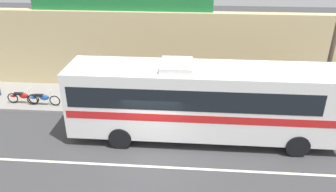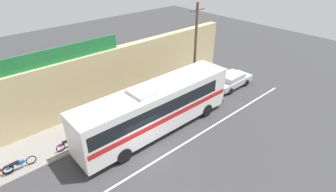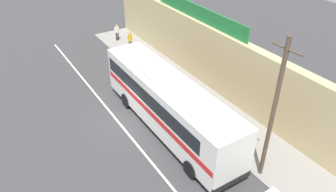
% 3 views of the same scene
% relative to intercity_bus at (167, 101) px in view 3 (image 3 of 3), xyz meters
% --- Properties ---
extents(ground_plane, '(70.00, 70.00, 0.00)m').
position_rel_intercity_bus_xyz_m(ground_plane, '(-2.13, -1.68, -2.07)').
color(ground_plane, '#3A3A3D').
extents(sidewalk_slab, '(30.00, 3.60, 0.14)m').
position_rel_intercity_bus_xyz_m(sidewalk_slab, '(-2.13, 3.52, -2.00)').
color(sidewalk_slab, gray).
rests_on(sidewalk_slab, ground_plane).
extents(storefront_facade, '(30.00, 0.70, 4.80)m').
position_rel_intercity_bus_xyz_m(storefront_facade, '(-2.13, 5.67, 0.33)').
color(storefront_facade, tan).
rests_on(storefront_facade, ground_plane).
extents(storefront_billboard, '(10.71, 0.12, 1.10)m').
position_rel_intercity_bus_xyz_m(storefront_billboard, '(-4.72, 5.67, 3.28)').
color(storefront_billboard, '#1E7538').
rests_on(storefront_billboard, storefront_facade).
extents(road_center_stripe, '(30.00, 0.14, 0.01)m').
position_rel_intercity_bus_xyz_m(road_center_stripe, '(-2.13, -2.48, -2.06)').
color(road_center_stripe, silver).
rests_on(road_center_stripe, ground_plane).
extents(intercity_bus, '(12.29, 2.66, 3.78)m').
position_rel_intercity_bus_xyz_m(intercity_bus, '(0.00, 0.00, 0.00)').
color(intercity_bus, white).
rests_on(intercity_bus, ground_plane).
extents(utility_pole, '(1.60, 0.22, 7.99)m').
position_rel_intercity_bus_xyz_m(utility_pole, '(6.19, 2.12, 2.20)').
color(utility_pole, brown).
rests_on(utility_pole, sidewalk_slab).
extents(motorcycle_purple, '(1.92, 0.56, 0.94)m').
position_rel_intercity_bus_xyz_m(motorcycle_purple, '(-8.75, 2.35, -1.50)').
color(motorcycle_purple, black).
rests_on(motorcycle_purple, sidewalk_slab).
extents(motorcycle_orange, '(1.95, 0.56, 0.94)m').
position_rel_intercity_bus_xyz_m(motorcycle_orange, '(-5.60, 2.25, -1.50)').
color(motorcycle_orange, black).
rests_on(motorcycle_orange, sidewalk_slab).
extents(motorcycle_red, '(1.85, 0.56, 0.94)m').
position_rel_intercity_bus_xyz_m(motorcycle_red, '(-9.99, 2.46, -1.50)').
color(motorcycle_red, black).
rests_on(motorcycle_red, sidewalk_slab).
extents(pedestrian_near_shop, '(0.30, 0.48, 1.66)m').
position_rel_intercity_bus_xyz_m(pedestrian_near_shop, '(-14.50, 3.16, -0.96)').
color(pedestrian_near_shop, black).
rests_on(pedestrian_near_shop, sidewalk_slab).
extents(pedestrian_far_right, '(0.30, 0.48, 1.72)m').
position_rel_intercity_bus_xyz_m(pedestrian_far_right, '(-11.91, 3.33, -0.92)').
color(pedestrian_far_right, navy).
rests_on(pedestrian_far_right, sidewalk_slab).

